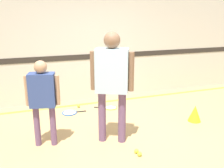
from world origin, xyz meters
TOP-DOWN VIEW (x-y plane):
  - ground_plane at (0.00, 0.00)m, footprint 16.00×16.00m
  - wall_back at (0.00, 2.26)m, footprint 16.00×0.07m
  - floor_stripe at (0.00, 1.93)m, footprint 14.40×0.10m
  - person_instructor at (-0.19, 0.14)m, footprint 0.60×0.45m
  - person_student_left at (-1.20, 0.36)m, footprint 0.49×0.30m
  - racket_spare_on_floor at (-0.63, 1.51)m, footprint 0.51×0.32m
  - racket_second_spare at (0.24, 1.52)m, footprint 0.52×0.36m
  - tennis_ball_near_instructor at (0.03, -0.33)m, footprint 0.07×0.07m
  - tennis_ball_by_spare_racket at (-0.40, 1.78)m, footprint 0.07×0.07m
  - tennis_ball_stray_left at (0.04, -0.42)m, footprint 0.07×0.07m
  - training_cone at (1.55, 0.35)m, footprint 0.24×0.24m

SIDE VIEW (x-z plane):
  - ground_plane at x=0.00m, z-range 0.00..0.00m
  - floor_stripe at x=0.00m, z-range 0.00..0.01m
  - racket_second_spare at x=0.24m, z-range -0.01..0.03m
  - racket_spare_on_floor at x=-0.63m, z-range -0.01..0.03m
  - tennis_ball_near_instructor at x=0.03m, z-range 0.00..0.07m
  - tennis_ball_by_spare_racket at x=-0.40m, z-range 0.00..0.07m
  - tennis_ball_stray_left at x=0.04m, z-range 0.00..0.07m
  - training_cone at x=1.55m, z-range 0.00..0.31m
  - person_student_left at x=-1.20m, z-range 0.16..1.50m
  - person_instructor at x=-0.19m, z-range 0.20..1.94m
  - wall_back at x=0.00m, z-range 0.00..3.20m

